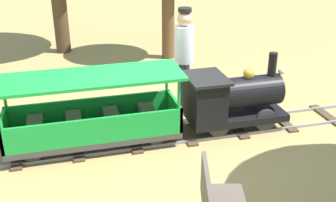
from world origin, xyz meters
TOP-DOWN VIEW (x-y plane):
  - ground_plane at (0.00, 0.00)m, footprint 60.00×60.00m
  - track at (0.00, -0.10)m, footprint 0.71×6.05m
  - locomotive at (0.00, 0.94)m, footprint 0.67×1.45m
  - passenger_car at (0.00, -1.00)m, footprint 0.77×2.35m
  - conductor_person at (-0.80, 0.48)m, footprint 0.30×0.30m

SIDE VIEW (x-z plane):
  - ground_plane at x=0.00m, z-range 0.00..0.00m
  - track at x=0.00m, z-range 0.00..0.04m
  - passenger_car at x=0.00m, z-range -0.06..0.91m
  - locomotive at x=0.00m, z-range -0.05..1.02m
  - conductor_person at x=-0.80m, z-range 0.15..1.77m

